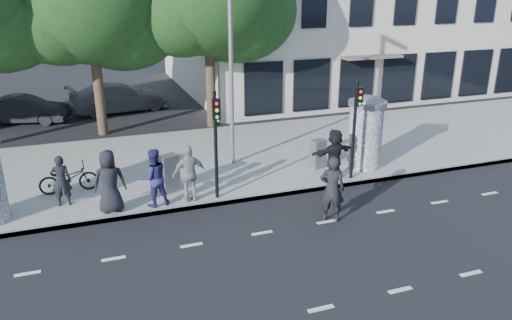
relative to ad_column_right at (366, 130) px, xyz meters
name	(u,v)px	position (x,y,z in m)	size (l,w,h in m)	color
ground	(281,258)	(-5.20, -4.70, -1.54)	(120.00, 120.00, 0.00)	black
sidewalk	(207,160)	(-5.20, 2.80, -1.46)	(40.00, 8.00, 0.15)	gray
curb	(238,200)	(-5.20, -1.15, -1.46)	(40.00, 0.10, 0.16)	slate
lane_dash_near	(321,309)	(-5.20, -6.90, -1.53)	(32.00, 0.12, 0.01)	silver
lane_dash_far	(262,233)	(-5.20, -3.30, -1.53)	(32.00, 0.12, 0.01)	silver
ad_column_right	(366,130)	(0.00, 0.00, 0.00)	(1.36, 1.36, 2.65)	beige
traffic_pole_near	(216,135)	(-5.80, -0.91, 0.69)	(0.22, 0.31, 3.40)	black
traffic_pole_far	(356,120)	(-1.00, -0.91, 0.69)	(0.22, 0.31, 3.40)	black
street_lamp	(231,36)	(-4.40, 1.93, 3.26)	(0.25, 0.93, 8.00)	slate
ped_a	(110,182)	(-9.00, -0.79, -0.43)	(0.93, 0.61, 1.91)	black
ped_b	(61,181)	(-10.35, 0.17, -0.59)	(0.58, 0.38, 1.59)	black
ped_c	(154,178)	(-7.73, -0.78, -0.49)	(0.88, 0.68, 1.80)	navy
ped_e	(189,174)	(-6.65, -0.85, -0.48)	(1.06, 0.60, 1.81)	gray
ped_f	(334,154)	(-1.60, -0.68, -0.50)	(1.64, 0.59, 1.77)	black
man_road	(332,189)	(-3.03, -3.23, -0.55)	(0.72, 0.47, 1.97)	black
bicycle	(69,178)	(-10.17, 1.17, -0.91)	(1.82, 0.64, 0.96)	black
cabinet_left	(169,173)	(-7.11, 0.15, -0.78)	(0.59, 0.43, 1.22)	slate
cabinet_right	(318,154)	(-1.63, 0.46, -0.86)	(0.50, 0.37, 1.06)	slate
car_mid	(25,110)	(-12.13, 11.23, -0.87)	(4.06, 1.42, 1.34)	black
car_right	(119,97)	(-7.54, 12.14, -0.78)	(5.19, 2.11, 1.51)	slate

